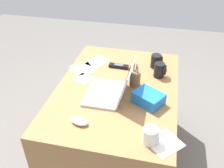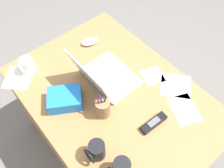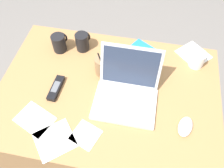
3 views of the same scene
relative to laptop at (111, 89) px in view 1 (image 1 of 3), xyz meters
The scene contains 14 objects.
ground_plane 0.77m from the laptop, 169.42° to the left, with size 6.00×6.00×0.00m, color slate.
desk 0.42m from the laptop, 169.42° to the left, with size 1.17×0.83×0.71m, color #9E7042.
laptop is the anchor object (origin of this frame).
computer_mouse 0.32m from the laptop, 21.69° to the right, with size 0.06×0.11×0.03m, color white.
coffee_mug_white 0.51m from the laptop, 149.36° to the left, with size 0.08×0.09×0.11m.
coffee_mug_tall 0.43m from the laptop, 136.34° to the left, with size 0.08×0.09×0.11m.
coffee_mug_spare 0.46m from the laptop, 39.67° to the left, with size 0.08×0.09×0.09m.
cordless_phone 0.37m from the laptop, behind, with size 0.05×0.15×0.03m.
pen_holder 0.20m from the laptop, 139.22° to the left, with size 0.08×0.08×0.18m.
snack_bag 0.25m from the laptop, 84.39° to the left, with size 0.13×0.18×0.08m, color blue.
paper_note_near_laptop 0.51m from the laptop, 46.94° to the left, with size 0.15×0.17×0.00m, color white.
paper_note_left 0.29m from the laptop, 121.91° to the right, with size 0.12×0.12×0.00m, color white.
paper_note_right 0.47m from the laptop, 152.91° to the right, with size 0.18×0.13×0.00m, color white.
paper_note_front 0.41m from the laptop, 133.99° to the right, with size 0.17×0.16×0.00m, color white.
Camera 1 is at (1.40, 0.28, 1.72)m, focal length 40.18 mm.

